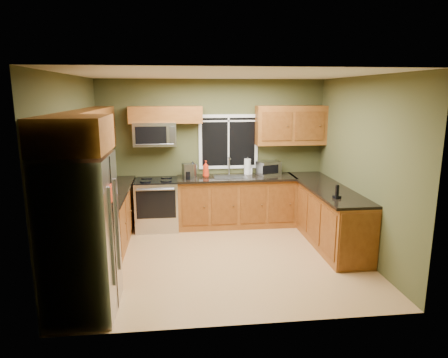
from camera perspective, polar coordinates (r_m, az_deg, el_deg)
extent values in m
plane|color=#B4834F|center=(6.18, -0.09, -11.19)|extent=(4.20, 4.20, 0.00)
plane|color=white|center=(5.67, -0.10, 14.70)|extent=(4.20, 4.20, 0.00)
plane|color=#474927|center=(7.54, -1.64, 3.81)|extent=(4.20, 0.00, 4.20)
plane|color=#474927|center=(4.04, 2.80, -3.69)|extent=(4.20, 0.00, 4.20)
plane|color=#474927|center=(5.92, -20.73, 0.67)|extent=(0.00, 3.60, 3.60)
plane|color=#474927|center=(6.36, 19.07, 1.54)|extent=(0.00, 3.60, 3.60)
cube|color=white|center=(7.53, 0.64, 5.33)|extent=(1.12, 0.03, 1.02)
cube|color=black|center=(7.52, 0.65, 5.32)|extent=(1.00, 0.01, 0.90)
cube|color=white|center=(7.52, 0.66, 5.32)|extent=(0.03, 0.01, 0.90)
cube|color=white|center=(7.48, 0.66, 8.29)|extent=(1.00, 0.01, 0.03)
cube|color=brown|center=(6.53, -16.57, -6.18)|extent=(0.60, 2.65, 0.90)
cube|color=black|center=(6.40, -16.61, -2.17)|extent=(0.65, 2.65, 0.04)
cube|color=brown|center=(7.48, 1.77, -3.31)|extent=(2.17, 0.60, 0.90)
cube|color=black|center=(7.35, 1.82, 0.17)|extent=(2.17, 0.65, 0.04)
cube|color=brown|center=(6.94, 14.36, -4.95)|extent=(0.60, 2.50, 0.90)
cube|color=brown|center=(5.85, 18.76, -8.51)|extent=(0.56, 0.02, 0.82)
cube|color=black|center=(6.81, 14.37, -1.18)|extent=(0.65, 2.50, 0.04)
cube|color=brown|center=(6.27, -18.58, 6.15)|extent=(0.33, 2.65, 0.72)
cube|color=brown|center=(7.28, -8.33, 9.08)|extent=(1.30, 0.33, 0.30)
cube|color=brown|center=(7.58, 9.52, 7.57)|extent=(1.30, 0.33, 0.72)
cube|color=brown|center=(4.49, -20.85, 5.98)|extent=(0.72, 0.90, 0.38)
cube|color=#B7B7BC|center=(4.73, -19.81, -7.73)|extent=(0.72, 0.90, 1.80)
cube|color=slate|center=(4.46, -15.75, -8.00)|extent=(0.03, 0.04, 1.10)
cube|color=slate|center=(4.83, -15.02, -6.37)|extent=(0.03, 0.04, 1.10)
cube|color=black|center=(4.66, -15.40, -7.74)|extent=(0.01, 0.02, 1.78)
cube|color=red|center=(4.42, -15.89, -2.07)|extent=(0.01, 0.14, 0.20)
cube|color=#B7B7BC|center=(7.40, -9.53, -3.67)|extent=(0.76, 0.65, 0.90)
cube|color=black|center=(7.29, -9.65, -0.22)|extent=(0.76, 0.64, 0.03)
cube|color=black|center=(7.05, -9.68, -3.62)|extent=(0.68, 0.02, 0.50)
cylinder|color=slate|center=(6.96, -9.77, -1.53)|extent=(0.64, 0.04, 0.04)
cylinder|color=black|center=(7.16, -11.15, -0.31)|extent=(0.20, 0.20, 0.01)
cylinder|color=black|center=(7.14, -8.27, -0.24)|extent=(0.20, 0.20, 0.01)
cylinder|color=black|center=(7.43, -10.99, 0.16)|extent=(0.20, 0.20, 0.01)
cylinder|color=black|center=(7.41, -8.22, 0.23)|extent=(0.20, 0.20, 0.01)
cube|color=#B7B7BC|center=(7.29, -9.83, 6.35)|extent=(0.76, 0.38, 0.42)
cube|color=black|center=(7.10, -10.40, 6.17)|extent=(0.54, 0.01, 0.30)
cube|color=slate|center=(7.08, -7.40, 6.26)|extent=(0.10, 0.01, 0.30)
cylinder|color=slate|center=(7.10, -9.88, 4.89)|extent=(0.66, 0.02, 0.02)
cube|color=slate|center=(7.33, 0.93, 0.27)|extent=(0.60, 0.42, 0.02)
cylinder|color=#B7B7BC|center=(7.49, 0.73, 1.90)|extent=(0.03, 0.03, 0.34)
cylinder|color=#B7B7BC|center=(7.39, 0.82, 3.01)|extent=(0.03, 0.18, 0.03)
cube|color=#B7B7BC|center=(7.57, 6.41, 1.57)|extent=(0.47, 0.41, 0.25)
cube|color=black|center=(7.43, 6.67, 1.35)|extent=(0.32, 0.12, 0.17)
cube|color=slate|center=(7.19, -5.25, 1.12)|extent=(0.20, 0.23, 0.27)
cylinder|color=black|center=(7.14, -5.22, 0.52)|extent=(0.12, 0.12, 0.14)
cylinder|color=#B7B7BC|center=(7.41, -4.48, 1.29)|extent=(0.18, 0.18, 0.23)
cone|color=black|center=(7.39, -4.50, 2.31)|extent=(0.12, 0.12, 0.06)
cylinder|color=white|center=(7.55, 3.37, 1.78)|extent=(0.15, 0.15, 0.29)
cylinder|color=slate|center=(7.52, 3.39, 2.96)|extent=(0.03, 0.03, 0.04)
imported|color=red|center=(7.29, -2.61, 1.45)|extent=(0.14, 0.14, 0.30)
imported|color=white|center=(7.59, 3.71, 1.36)|extent=(0.08, 0.08, 0.17)
cube|color=black|center=(6.08, 15.81, -2.48)|extent=(0.11, 0.11, 0.04)
cube|color=black|center=(6.06, 15.87, -1.54)|extent=(0.05, 0.04, 0.16)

